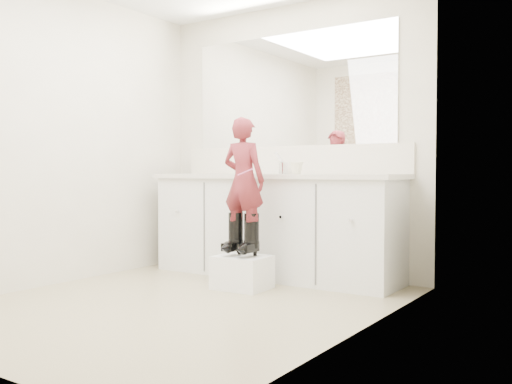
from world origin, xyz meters
The scene contains 16 objects.
floor centered at (0.00, 0.00, 0.00)m, with size 3.00×3.00×0.00m, color #827655.
wall_back centered at (0.00, 1.50, 1.20)m, with size 2.60×2.60×0.00m, color beige.
wall_left centered at (-1.30, 0.00, 1.20)m, with size 3.00×3.00×0.00m, color beige.
wall_right centered at (1.30, 0.00, 1.20)m, with size 3.00×3.00×0.00m, color beige.
vanity_cabinet centered at (0.00, 1.23, 0.42)m, with size 2.20×0.55×0.85m, color silver.
countertop centered at (0.00, 1.21, 0.87)m, with size 2.28×0.58×0.04m, color beige.
backsplash centered at (0.00, 1.49, 1.02)m, with size 2.28×0.03×0.25m, color beige.
mirror centered at (0.00, 1.49, 1.64)m, with size 2.00×0.02×1.00m, color white.
faucet centered at (0.00, 1.38, 0.94)m, with size 0.08×0.08×0.10m, color silver.
cup centered at (0.25, 1.17, 0.94)m, with size 0.11×0.11×0.10m, color beige.
soap_bottle centered at (-0.32, 1.19, 0.97)m, with size 0.07×0.08×0.17m, color white.
step_stool centered at (0.06, 0.66, 0.13)m, with size 0.40×0.33×0.26m, color white.
boot_left centered at (-0.01, 0.68, 0.42)m, with size 0.12×0.22×0.33m, color black, non-canonical shape.
boot_right centered at (0.14, 0.68, 0.42)m, with size 0.12×0.22×0.33m, color black, non-canonical shape.
toddler centered at (0.06, 0.68, 0.84)m, with size 0.35×0.23×0.97m, color #B33741.
toothbrush centered at (0.13, 0.60, 0.91)m, with size 0.01×0.01×0.14m, color #DA5589.
Camera 1 is at (2.60, -2.94, 0.91)m, focal length 40.00 mm.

